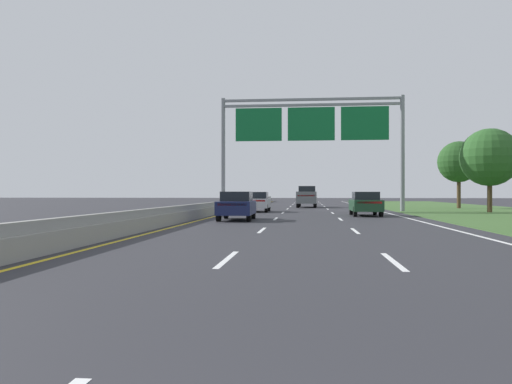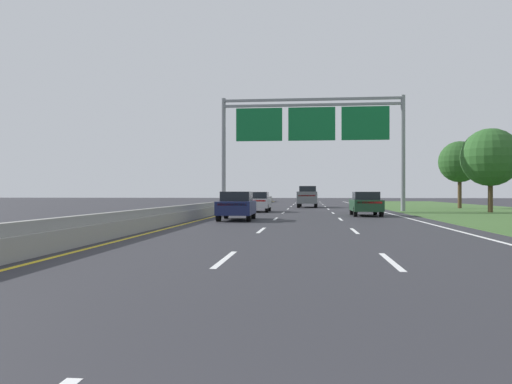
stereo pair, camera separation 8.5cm
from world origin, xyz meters
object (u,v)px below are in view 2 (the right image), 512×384
roadside_tree_far (490,157)px  car_darkgreen_right_lane_sedan (366,203)px  pickup_truck_grey (308,197)px  car_navy_left_lane_sedan (237,205)px  roadside_tree_distant (460,162)px  overhead_sign_gantry (312,129)px  car_silver_left_lane_sedan (258,201)px

roadside_tree_far → car_darkgreen_right_lane_sedan: bearing=-147.2°
pickup_truck_grey → car_darkgreen_right_lane_sedan: bearing=-167.2°
car_navy_left_lane_sedan → roadside_tree_distant: (18.36, 22.73, 3.64)m
overhead_sign_gantry → car_darkgreen_right_lane_sedan: size_ratio=3.42×
car_silver_left_lane_sedan → roadside_tree_distant: bearing=-60.9°
car_silver_left_lane_sedan → roadside_tree_distant: size_ratio=0.68×
car_navy_left_lane_sedan → car_darkgreen_right_lane_sedan: (7.68, 6.06, 0.00)m
pickup_truck_grey → car_silver_left_lane_sedan: size_ratio=1.24×
car_darkgreen_right_lane_sedan → roadside_tree_distant: (10.68, 16.67, 3.64)m
car_navy_left_lane_sedan → car_darkgreen_right_lane_sedan: 9.78m
pickup_truck_grey → roadside_tree_distant: size_ratio=0.85×
car_navy_left_lane_sedan → roadside_tree_far: (17.72, 12.52, 3.38)m
car_darkgreen_right_lane_sedan → roadside_tree_far: bearing=-57.1°
overhead_sign_gantry → pickup_truck_grey: overhead_sign_gantry is taller
roadside_tree_far → roadside_tree_distant: bearing=86.4°
pickup_truck_grey → car_navy_left_lane_sedan: 25.55m
car_navy_left_lane_sedan → car_silver_left_lane_sedan: 12.28m
pickup_truck_grey → car_navy_left_lane_sedan: (-3.85, -25.26, -0.26)m
car_darkgreen_right_lane_sedan → roadside_tree_distant: roadside_tree_distant is taller
car_navy_left_lane_sedan → roadside_tree_far: bearing=-56.2°
car_navy_left_lane_sedan → car_darkgreen_right_lane_sedan: bearing=-53.1°
car_darkgreen_right_lane_sedan → roadside_tree_distant: bearing=-32.5°
pickup_truck_grey → roadside_tree_distant: bearing=-98.3°
overhead_sign_gantry → car_navy_left_lane_sedan: overhead_sign_gantry is taller
overhead_sign_gantry → roadside_tree_distant: bearing=30.9°
car_navy_left_lane_sedan → roadside_tree_far: 21.96m
roadside_tree_far → overhead_sign_gantry: bearing=172.7°
overhead_sign_gantry → roadside_tree_far: 13.86m
pickup_truck_grey → car_navy_left_lane_sedan: pickup_truck_grey is taller
car_darkgreen_right_lane_sedan → car_silver_left_lane_sedan: same height
pickup_truck_grey → car_silver_left_lane_sedan: (-3.88, -12.98, -0.26)m
car_navy_left_lane_sedan → car_darkgreen_right_lane_sedan: same height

